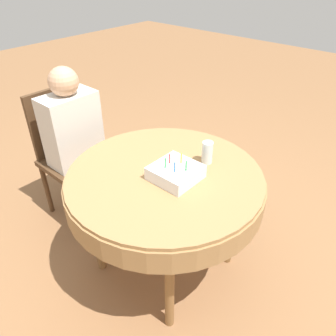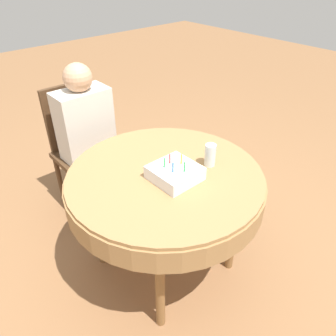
{
  "view_description": "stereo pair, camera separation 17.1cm",
  "coord_description": "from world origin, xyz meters",
  "px_view_note": "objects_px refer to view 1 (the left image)",
  "views": [
    {
      "loc": [
        -1.06,
        -0.96,
        1.73
      ],
      "look_at": [
        0.0,
        -0.02,
        0.77
      ],
      "focal_mm": 35.0,
      "sensor_mm": 36.0,
      "label": 1
    },
    {
      "loc": [
        -0.94,
        -1.08,
        1.73
      ],
      "look_at": [
        0.0,
        -0.02,
        0.77
      ],
      "focal_mm": 35.0,
      "sensor_mm": 36.0,
      "label": 2
    }
  ],
  "objects_px": {
    "chair": "(71,151)",
    "person": "(75,134)",
    "birthday_cake": "(176,172)",
    "drinking_glass": "(207,152)"
  },
  "relations": [
    {
      "from": "drinking_glass",
      "to": "birthday_cake",
      "type": "bearing_deg",
      "value": 172.11
    },
    {
      "from": "birthday_cake",
      "to": "drinking_glass",
      "type": "bearing_deg",
      "value": -7.89
    },
    {
      "from": "person",
      "to": "birthday_cake",
      "type": "distance_m",
      "value": 0.87
    },
    {
      "from": "person",
      "to": "birthday_cake",
      "type": "height_order",
      "value": "person"
    },
    {
      "from": "chair",
      "to": "drinking_glass",
      "type": "height_order",
      "value": "chair"
    },
    {
      "from": "chair",
      "to": "person",
      "type": "bearing_deg",
      "value": -90.0
    },
    {
      "from": "chair",
      "to": "birthday_cake",
      "type": "relative_size",
      "value": 4.1
    },
    {
      "from": "chair",
      "to": "person",
      "type": "relative_size",
      "value": 0.83
    },
    {
      "from": "chair",
      "to": "person",
      "type": "xyz_separation_m",
      "value": [
        -0.0,
        -0.1,
        0.17
      ]
    },
    {
      "from": "chair",
      "to": "person",
      "type": "height_order",
      "value": "person"
    }
  ]
}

